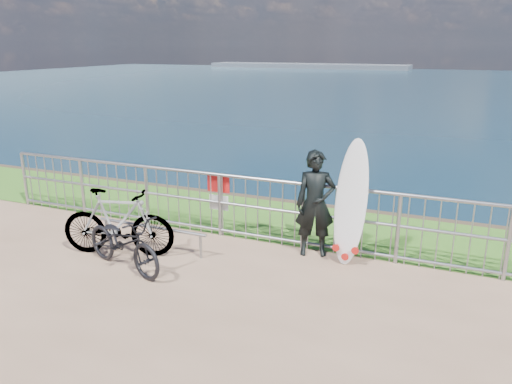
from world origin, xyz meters
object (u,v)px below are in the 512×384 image
at_px(bicycle_near, 123,242).
at_px(bicycle_far, 118,222).
at_px(surfboard, 351,207).
at_px(surfer, 315,204).

distance_m(bicycle_near, bicycle_far, 0.59).
height_order(surfboard, bicycle_near, surfboard).
relative_size(surfer, bicycle_far, 0.93).
bearing_deg(bicycle_far, surfer, -82.43).
bearing_deg(surfer, bicycle_far, -176.44).
xyz_separation_m(surfboard, bicycle_far, (-3.41, -1.17, -0.34)).
bearing_deg(bicycle_far, bicycle_near, -150.83).
xyz_separation_m(surfboard, bicycle_near, (-3.00, -1.58, -0.45)).
bearing_deg(surfboard, surfer, 175.41).
height_order(bicycle_near, bicycle_far, bicycle_far).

